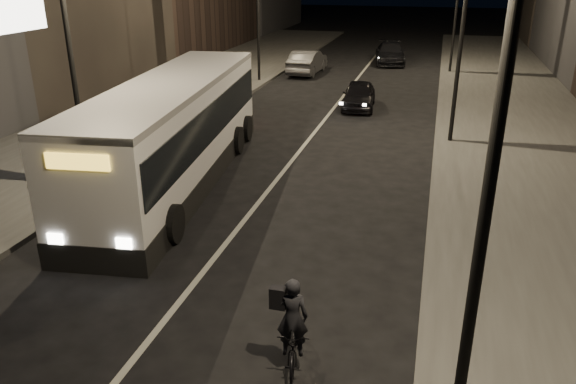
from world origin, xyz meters
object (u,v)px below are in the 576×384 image
Objects in this scene: streetlight_right_near at (477,96)px; city_bus at (175,128)px; car_near at (359,95)px; car_far at (390,53)px; streetlight_right_mid at (458,3)px; car_mid at (307,62)px; cyclist_on_bicycle at (294,335)px; streetlight_left_near at (73,15)px.

city_bus is (-8.50, 9.45, -3.54)m from streetlight_right_near.
car_far reaches higher than car_near.
car_near is (4.34, 11.64, -1.16)m from city_bus.
city_bus is at bearing -107.85° from car_far.
streetlight_right_mid is 1.74× the size of car_mid.
car_mid is at bearing 92.12° from cyclist_on_bicycle.
car_mid is (1.90, 21.56, -4.59)m from streetlight_left_near.
streetlight_left_near is at bearing 86.81° from car_mid.
cyclist_on_bicycle is 19.68m from car_near.
streetlight_right_mid is 4.43× the size of cyclist_on_bicycle.
streetlight_left_near is 1.63× the size of car_far.
streetlight_right_mid is 16.79m from car_mid.
streetlight_right_mid is at bearing 30.68° from city_bus.
streetlight_left_near reaches higher than city_bus.
streetlight_right_mid is 15.47m from cyclist_on_bicycle.
streetlight_right_mid reaches higher than car_near.
car_far is at bearing 101.60° from streetlight_right_mid.
streetlight_left_near reaches higher than car_near.
city_bus is 20.14m from car_mid.
streetlight_right_near is 31.17m from car_mid.
streetlight_left_near reaches higher than cyclist_on_bicycle.
streetlight_right_near reaches higher than car_mid.
car_near is 0.77× the size of car_far.
streetlight_right_mid is 13.33m from streetlight_left_near.
car_far is (4.84, 5.58, -0.05)m from car_mid.
car_far is at bearing 76.07° from streetlight_left_near.
streetlight_right_mid reaches higher than car_mid.
streetlight_left_near is at bearing -111.71° from car_far.
cyclist_on_bicycle is at bearing -99.65° from streetlight_right_mid.
streetlight_left_near is at bearing -153.14° from city_bus.
streetlight_right_mid is 1.63× the size of car_far.
car_mid is at bearing 114.05° from car_near.
car_far is at bearing 96.38° from streetlight_right_near.
car_near is (-4.16, 5.09, -4.71)m from streetlight_right_mid.
streetlight_right_near is at bearing -41.50° from cyclist_on_bicycle.
streetlight_right_near is 1.63× the size of car_far.
car_mid is at bearing 84.98° from streetlight_left_near.
streetlight_right_mid reaches higher than city_bus.
car_near is (-4.16, 21.09, -4.71)m from streetlight_right_near.
cyclist_on_bicycle is 0.48× the size of car_near.
city_bus is 2.53× the size of car_far.
cyclist_on_bicycle is 0.39× the size of car_mid.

